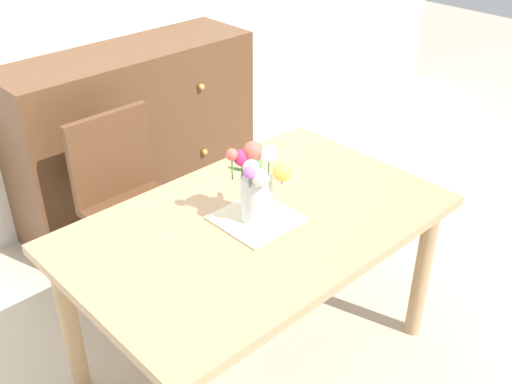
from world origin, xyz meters
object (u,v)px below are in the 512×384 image
Objects in this scene: chair_far at (128,195)px; dresser at (136,136)px; flower_vase at (257,183)px; dining_table at (256,240)px.

dresser is (0.40, 0.54, -0.02)m from chair_far.
dresser is 1.43m from flower_vase.
flower_vase is (0.08, -0.80, 0.37)m from chair_far.
dresser is (0.32, 1.33, -0.13)m from dining_table.
dining_table is 4.69× the size of flower_vase.
dining_table is 1.03× the size of dresser.
flower_vase is at bearing 95.89° from chair_far.
chair_far is 0.88m from flower_vase.
dining_table is at bearing 95.94° from chair_far.
dresser reaches higher than dining_table.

